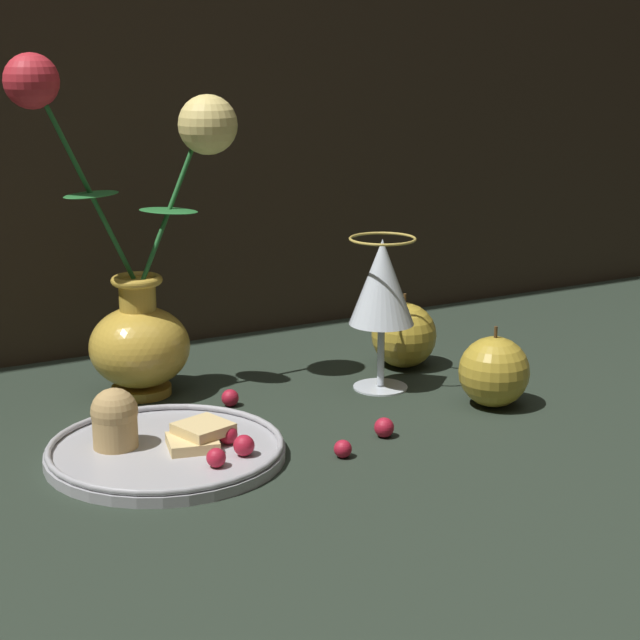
{
  "coord_description": "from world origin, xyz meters",
  "views": [
    {
      "loc": [
        -0.46,
        -0.91,
        0.38
      ],
      "look_at": [
        0.06,
        0.02,
        0.1
      ],
      "focal_mm": 60.0,
      "sensor_mm": 36.0,
      "label": 1
    }
  ],
  "objects_px": {
    "vase": "(139,283)",
    "wine_glass": "(382,287)",
    "plate_with_pastries": "(161,445)",
    "apple_near_glass": "(404,335)",
    "apple_beside_vase": "(494,372)"
  },
  "relations": [
    {
      "from": "vase",
      "to": "wine_glass",
      "type": "xyz_separation_m",
      "value": [
        0.24,
        -0.11,
        -0.01
      ]
    },
    {
      "from": "wine_glass",
      "to": "plate_with_pastries",
      "type": "bearing_deg",
      "value": -165.41
    },
    {
      "from": "wine_glass",
      "to": "apple_near_glass",
      "type": "distance_m",
      "value": 0.12
    },
    {
      "from": "apple_beside_vase",
      "to": "apple_near_glass",
      "type": "height_order",
      "value": "apple_near_glass"
    },
    {
      "from": "plate_with_pastries",
      "to": "apple_near_glass",
      "type": "xyz_separation_m",
      "value": [
        0.36,
        0.13,
        0.03
      ]
    },
    {
      "from": "plate_with_pastries",
      "to": "apple_near_glass",
      "type": "distance_m",
      "value": 0.38
    },
    {
      "from": "plate_with_pastries",
      "to": "wine_glass",
      "type": "distance_m",
      "value": 0.32
    },
    {
      "from": "plate_with_pastries",
      "to": "apple_near_glass",
      "type": "relative_size",
      "value": 2.51
    },
    {
      "from": "vase",
      "to": "apple_beside_vase",
      "type": "bearing_deg",
      "value": -34.8
    },
    {
      "from": "plate_with_pastries",
      "to": "apple_near_glass",
      "type": "height_order",
      "value": "apple_near_glass"
    },
    {
      "from": "wine_glass",
      "to": "apple_beside_vase",
      "type": "xyz_separation_m",
      "value": [
        0.07,
        -0.11,
        -0.08
      ]
    },
    {
      "from": "wine_glass",
      "to": "apple_near_glass",
      "type": "relative_size",
      "value": 1.92
    },
    {
      "from": "vase",
      "to": "plate_with_pastries",
      "type": "height_order",
      "value": "vase"
    },
    {
      "from": "wine_glass",
      "to": "apple_beside_vase",
      "type": "bearing_deg",
      "value": -55.96
    },
    {
      "from": "apple_beside_vase",
      "to": "apple_near_glass",
      "type": "relative_size",
      "value": 0.98
    }
  ]
}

